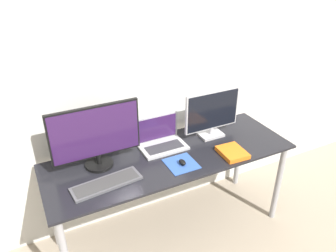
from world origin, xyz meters
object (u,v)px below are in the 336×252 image
book (232,152)px  mouse (182,162)px  laptop (161,139)px  monitor_left (96,136)px  monitor_right (212,113)px  keyboard (107,183)px

book → mouse: bearing=173.2°
laptop → mouse: size_ratio=5.14×
mouse → laptop: bearing=94.6°
monitor_left → monitor_right: (0.92, 0.00, -0.04)m
mouse → book: bearing=-6.8°
keyboard → monitor_right: bearing=13.7°
monitor_left → book: (0.91, -0.30, -0.22)m
monitor_left → laptop: bearing=4.9°
book → monitor_left: bearing=161.7°
laptop → mouse: bearing=-85.4°
laptop → monitor_left: bearing=-175.1°
mouse → monitor_right: bearing=32.5°
monitor_left → monitor_right: 0.92m
monitor_right → monitor_left: bearing=-180.0°
monitor_right → book: 0.35m
laptop → monitor_right: bearing=-5.7°
keyboard → book: size_ratio=2.11×
monitor_left → monitor_right: size_ratio=1.31×
laptop → mouse: laptop is taller
keyboard → mouse: 0.54m
keyboard → monitor_left: bearing=85.5°
monitor_right → mouse: size_ratio=6.95×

